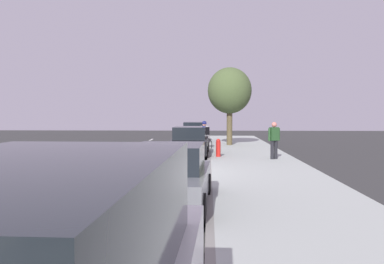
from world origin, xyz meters
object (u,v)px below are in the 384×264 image
Objects in this scene: parked_sedan_grey_mid at (169,178)px; cyclist_with_backpack at (205,133)px; street_tree_mid_block at (230,91)px; fire_hydrant at (218,148)px; bicycle_at_curb at (201,144)px; parked_sedan_black_far at (190,142)px; parked_sedan_dark_blue_farthest at (195,133)px; pedestrian_on_phone at (274,138)px.

cyclist_with_backpack is (0.69, 15.32, 0.31)m from parked_sedan_grey_mid.
fire_hydrant is (-0.86, -7.27, -2.97)m from street_tree_mid_block.
street_tree_mid_block is at bearing 82.84° from parked_sedan_grey_mid.
bicycle_at_curb is at bearing 114.65° from cyclist_with_backpack.
parked_sedan_black_far is 9.65m from parked_sedan_dark_blue_farthest.
parked_sedan_dark_blue_farthest is at bearing 97.02° from cyclist_with_backpack.
parked_sedan_grey_mid is 18.17m from street_tree_mid_block.
cyclist_with_backpack is 1.06× the size of pedestrian_on_phone.
parked_sedan_black_far is 1.00× the size of parked_sedan_dark_blue_farthest.
parked_sedan_grey_mid is at bearing -89.95° from parked_sedan_black_far.
pedestrian_on_phone is 2.68m from fire_hydrant.
fire_hydrant is (1.38, -1.18, -0.16)m from parked_sedan_black_far.
fire_hydrant is (0.90, -5.25, 0.20)m from bicycle_at_curb.
fire_hydrant is at bearing -81.89° from cyclist_with_backpack.
parked_sedan_dark_blue_farthest is (-0.05, 21.37, 0.00)m from parked_sedan_grey_mid.
bicycle_at_curb is 0.81× the size of pedestrian_on_phone.
parked_sedan_grey_mid is 21.37m from parked_sedan_dark_blue_farthest.
parked_sedan_dark_blue_farthest is 2.68× the size of pedestrian_on_phone.
pedestrian_on_phone reaches higher than parked_sedan_grey_mid.
street_tree_mid_block is at bearing 48.92° from bicycle_at_curb.
parked_sedan_grey_mid is 1.01× the size of parked_sedan_dark_blue_farthest.
bicycle_at_curb is (0.48, 15.79, -0.36)m from parked_sedan_grey_mid.
pedestrian_on_phone is (1.58, -8.23, -2.47)m from street_tree_mid_block.
parked_sedan_dark_blue_farthest is 5.08m from street_tree_mid_block.
street_tree_mid_block reaches higher than bicycle_at_curb.
fire_hydrant is at bearing -96.78° from street_tree_mid_block.
parked_sedan_black_far is 7.07m from street_tree_mid_block.
cyclist_with_backpack is at bearing -121.83° from street_tree_mid_block.
parked_sedan_grey_mid is 10.32m from pedestrian_on_phone.
bicycle_at_curb is 1.59× the size of fire_hydrant.
bicycle_at_curb is (0.53, -5.58, -0.36)m from parked_sedan_dark_blue_farthest.
parked_sedan_dark_blue_farthest reaches higher than fire_hydrant.
pedestrian_on_phone is at bearing -29.21° from parked_sedan_black_far.
street_tree_mid_block is (2.29, -3.56, 2.81)m from parked_sedan_dark_blue_farthest.
street_tree_mid_block is (2.24, 17.81, 2.81)m from parked_sedan_grey_mid.
fire_hydrant reaches higher than bicycle_at_curb.
street_tree_mid_block reaches higher than parked_sedan_dark_blue_farthest.
parked_sedan_grey_mid is 2.71× the size of pedestrian_on_phone.
street_tree_mid_block reaches higher than parked_sedan_grey_mid.
bicycle_at_curb is 0.27× the size of street_tree_mid_block.
parked_sedan_black_far is (-0.01, 11.72, 0.00)m from parked_sedan_grey_mid.
cyclist_with_backpack is (0.70, 3.60, 0.31)m from parked_sedan_black_far.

